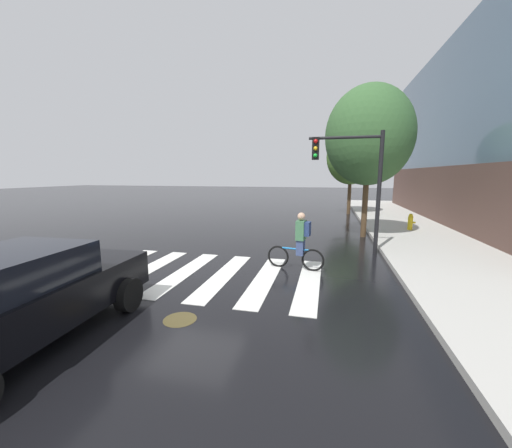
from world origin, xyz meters
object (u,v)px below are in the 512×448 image
object	(u,v)px
manhole_cover	(180,319)
cyclist	(300,242)
street_tree_near	(369,136)
street_tree_mid	(351,157)
traffic_light_near	(354,172)
fire_hydrant	(410,222)
sedan_near	(14,298)

from	to	relation	value
manhole_cover	cyclist	distance (m)	4.19
manhole_cover	street_tree_near	size ratio (longest dim) A/B	0.10
street_tree_mid	manhole_cover	bearing A→B (deg)	-103.60
traffic_light_near	fire_hydrant	world-z (taller)	traffic_light_near
manhole_cover	street_tree_near	bearing A→B (deg)	64.68
sedan_near	fire_hydrant	bearing A→B (deg)	54.14
fire_hydrant	street_tree_near	bearing A→B (deg)	-146.90
fire_hydrant	street_tree_near	distance (m)	4.71
cyclist	street_tree_near	world-z (taller)	street_tree_near
sedan_near	traffic_light_near	bearing A→B (deg)	52.95
traffic_light_near	fire_hydrant	xyz separation A→B (m)	(3.02, 4.51, -2.33)
sedan_near	traffic_light_near	size ratio (longest dim) A/B	1.11
cyclist	fire_hydrant	xyz separation A→B (m)	(4.61, 6.88, -0.31)
sedan_near	fire_hydrant	xyz separation A→B (m)	(8.63, 11.94, -0.29)
cyclist	traffic_light_near	bearing A→B (deg)	56.13
traffic_light_near	manhole_cover	bearing A→B (deg)	-120.43
fire_hydrant	street_tree_mid	world-z (taller)	street_tree_mid
fire_hydrant	street_tree_mid	size ratio (longest dim) A/B	0.13
traffic_light_near	street_tree_mid	distance (m)	11.10
cyclist	street_tree_mid	size ratio (longest dim) A/B	0.29
cyclist	fire_hydrant	distance (m)	8.29
traffic_light_near	fire_hydrant	distance (m)	5.90
fire_hydrant	sedan_near	bearing A→B (deg)	-125.86
traffic_light_near	street_tree_mid	size ratio (longest dim) A/B	0.71
sedan_near	cyclist	world-z (taller)	cyclist
manhole_cover	sedan_near	distance (m)	2.66
street_tree_near	fire_hydrant	bearing A→B (deg)	33.10
sedan_near	fire_hydrant	size ratio (longest dim) A/B	5.99
street_tree_near	manhole_cover	bearing A→B (deg)	-115.32
manhole_cover	cyclist	bearing A→B (deg)	61.96
manhole_cover	traffic_light_near	world-z (taller)	traffic_light_near
fire_hydrant	street_tree_near	xyz separation A→B (m)	(-2.27, -1.48, 3.86)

